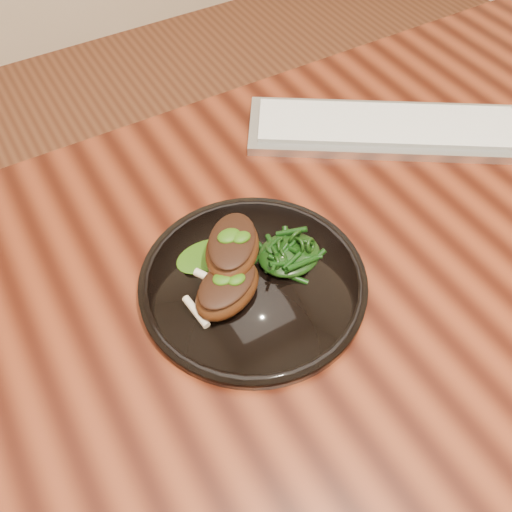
{
  "coord_description": "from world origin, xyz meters",
  "views": [
    {
      "loc": [
        -0.33,
        -0.39,
        1.36
      ],
      "look_at": [
        -0.1,
        0.02,
        0.78
      ],
      "focal_mm": 40.0,
      "sensor_mm": 36.0,
      "label": 1
    }
  ],
  "objects_px": {
    "lamb_chop_front": "(227,288)",
    "greens_heap": "(289,252)",
    "plate": "(253,282)",
    "keyboard": "(387,128)",
    "desk": "(318,288)"
  },
  "relations": [
    {
      "from": "desk",
      "to": "keyboard",
      "type": "distance_m",
      "value": 0.3
    },
    {
      "from": "plate",
      "to": "lamb_chop_front",
      "type": "distance_m",
      "value": 0.05
    },
    {
      "from": "plate",
      "to": "lamb_chop_front",
      "type": "xyz_separation_m",
      "value": [
        -0.04,
        -0.01,
        0.03
      ]
    },
    {
      "from": "desk",
      "to": "greens_heap",
      "type": "height_order",
      "value": "greens_heap"
    },
    {
      "from": "lamb_chop_front",
      "to": "greens_heap",
      "type": "bearing_deg",
      "value": 8.95
    },
    {
      "from": "desk",
      "to": "plate",
      "type": "height_order",
      "value": "plate"
    },
    {
      "from": "lamb_chop_front",
      "to": "greens_heap",
      "type": "height_order",
      "value": "lamb_chop_front"
    },
    {
      "from": "desk",
      "to": "greens_heap",
      "type": "xyz_separation_m",
      "value": [
        -0.05,
        0.0,
        0.11
      ]
    },
    {
      "from": "greens_heap",
      "to": "keyboard",
      "type": "distance_m",
      "value": 0.33
    },
    {
      "from": "keyboard",
      "to": "lamb_chop_front",
      "type": "bearing_deg",
      "value": -156.28
    },
    {
      "from": "desk",
      "to": "greens_heap",
      "type": "distance_m",
      "value": 0.13
    },
    {
      "from": "plate",
      "to": "lamb_chop_front",
      "type": "height_order",
      "value": "lamb_chop_front"
    },
    {
      "from": "desk",
      "to": "keyboard",
      "type": "xyz_separation_m",
      "value": [
        0.24,
        0.16,
        0.09
      ]
    },
    {
      "from": "greens_heap",
      "to": "keyboard",
      "type": "height_order",
      "value": "greens_heap"
    },
    {
      "from": "greens_heap",
      "to": "plate",
      "type": "bearing_deg",
      "value": -174.81
    }
  ]
}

